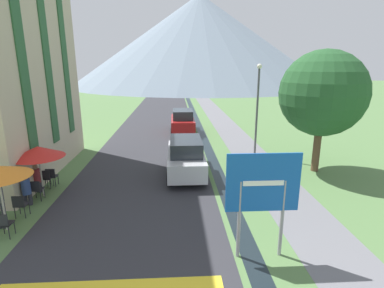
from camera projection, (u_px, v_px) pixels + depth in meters
The scene contains 18 objects.
ground_plane at pixel (187, 134), 23.28m from camera, with size 160.00×160.00×0.00m, color #517542.
road at pixel (160, 114), 32.80m from camera, with size 6.40×60.00×0.01m.
footpath at pixel (216, 114), 33.13m from camera, with size 2.20×60.00×0.01m.
drainage_channel at pixel (194, 114), 33.00m from camera, with size 0.60×60.00×0.00m.
mountain_distant at pixel (200, 41), 77.27m from camera, with size 65.28×65.28×22.48m.
road_sign at pixel (263, 191), 7.96m from camera, with size 1.99×0.11×3.02m.
parked_car_near at pixel (186, 156), 14.58m from camera, with size 1.83×4.48×1.82m.
parked_car_far at pixel (183, 121), 23.79m from camera, with size 1.89×4.30×1.82m.
cafe_chair_far_left at pixel (46, 177), 12.95m from camera, with size 0.40×0.40×0.85m.
cafe_chair_middle at pixel (36, 189), 11.77m from camera, with size 0.40×0.40×0.85m.
cafe_chair_far_right at pixel (51, 176), 13.15m from camera, with size 0.40×0.40×0.85m.
cafe_chair_near_left at pixel (20, 204), 10.46m from camera, with size 0.40×0.40×0.85m.
cafe_chair_nearest at pixel (3, 223), 9.19m from camera, with size 0.40×0.40×0.85m.
cafe_umbrella_middle_red at pixel (38, 152), 11.82m from camera, with size 2.01×2.01×2.12m.
person_seated_far at pixel (26, 188), 11.34m from camera, with size 0.32×0.32×1.29m.
person_seated_near at pixel (37, 177), 12.51m from camera, with size 0.32×0.32×1.24m.
streetlamp at pixel (257, 103), 16.94m from camera, with size 0.28×0.28×5.29m.
tree_by_path at pixel (323, 94), 14.29m from camera, with size 4.11×4.11×5.97m.
Camera 1 is at (-0.90, -2.69, 5.21)m, focal length 28.00 mm.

